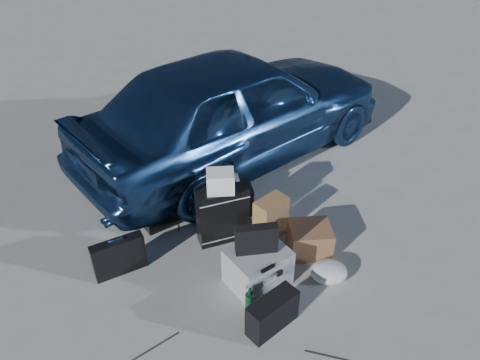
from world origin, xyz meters
name	(u,v)px	position (x,y,z in m)	size (l,w,h in m)	color
ground	(244,292)	(0.00, 0.00, 0.00)	(60.00, 60.00, 0.00)	#A9A9A5
car	(235,107)	(0.71, 2.23, 0.71)	(1.67, 4.15, 1.41)	navy
pelican_case	(258,267)	(0.16, 0.08, 0.19)	(0.51, 0.42, 0.37)	#9DA0A2
laptop_bag	(256,239)	(0.15, 0.09, 0.51)	(0.37, 0.09, 0.28)	black
briefcase	(119,257)	(-1.00, 0.64, 0.19)	(0.49, 0.11, 0.38)	black
suitcase_left	(165,198)	(-0.43, 1.19, 0.33)	(0.51, 0.18, 0.67)	black
suitcase_right	(223,215)	(0.05, 0.75, 0.30)	(0.51, 0.18, 0.61)	black
white_carton	(220,181)	(0.04, 0.76, 0.71)	(0.26, 0.21, 0.21)	white
duffel_bag	(222,200)	(0.18, 1.16, 0.16)	(0.65, 0.28, 0.33)	black
flat_box_white	(221,185)	(0.17, 1.18, 0.36)	(0.41, 0.30, 0.07)	white
flat_box_black	(220,179)	(0.17, 1.19, 0.43)	(0.27, 0.19, 0.06)	black
kraft_bag	(271,218)	(0.53, 0.65, 0.22)	(0.33, 0.20, 0.44)	olive
cardboard_box	(310,239)	(0.79, 0.29, 0.15)	(0.40, 0.35, 0.30)	brown
plastic_bag	(329,272)	(0.79, -0.12, 0.09)	(0.34, 0.29, 0.19)	silver
messenger_bag	(272,313)	(0.09, -0.43, 0.16)	(0.46, 0.17, 0.32)	black
green_bottle	(250,300)	(-0.03, -0.22, 0.15)	(0.08, 0.08, 0.30)	#0C321C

